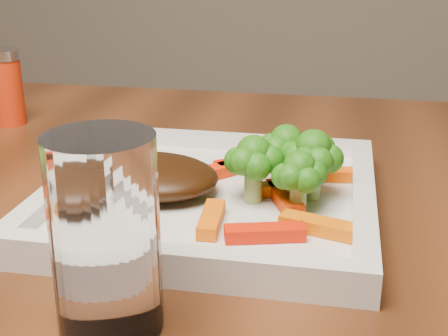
% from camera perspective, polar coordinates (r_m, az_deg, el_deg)
% --- Properties ---
extents(plate, '(0.27, 0.27, 0.01)m').
position_cam_1_polar(plate, '(0.54, -1.05, -3.03)').
color(plate, silver).
rests_on(plate, dining_table).
extents(steak, '(0.13, 0.11, 0.03)m').
position_cam_1_polar(steak, '(0.54, -6.51, -0.69)').
color(steak, black).
rests_on(steak, plate).
extents(broccoli_0, '(0.06, 0.06, 0.07)m').
position_cam_1_polar(broccoli_0, '(0.54, 5.69, 1.73)').
color(broccoli_0, '#316110').
rests_on(broccoli_0, plate).
extents(broccoli_1, '(0.07, 0.07, 0.06)m').
position_cam_1_polar(broccoli_1, '(0.52, 8.10, 0.56)').
color(broccoli_1, '#266611').
rests_on(broccoli_1, plate).
extents(broccoli_2, '(0.05, 0.05, 0.06)m').
position_cam_1_polar(broccoli_2, '(0.49, 6.87, -0.88)').
color(broccoli_2, '#326510').
rests_on(broccoli_2, plate).
extents(broccoli_3, '(0.06, 0.06, 0.06)m').
position_cam_1_polar(broccoli_3, '(0.51, 2.71, 0.17)').
color(broccoli_3, '#1A6C12').
rests_on(broccoli_3, plate).
extents(carrot_0, '(0.06, 0.03, 0.01)m').
position_cam_1_polar(carrot_0, '(0.46, 3.75, -5.93)').
color(carrot_0, red).
rests_on(carrot_0, plate).
extents(carrot_1, '(0.06, 0.03, 0.01)m').
position_cam_1_polar(carrot_1, '(0.47, 8.87, -5.30)').
color(carrot_1, '#DE6403').
rests_on(carrot_1, plate).
extents(carrot_2, '(0.02, 0.06, 0.01)m').
position_cam_1_polar(carrot_2, '(0.48, -1.17, -4.70)').
color(carrot_2, '#E75D03').
rests_on(carrot_2, plate).
extents(carrot_3, '(0.06, 0.02, 0.01)m').
position_cam_1_polar(carrot_3, '(0.57, 9.49, -0.56)').
color(carrot_3, '#FF5704').
rests_on(carrot_3, plate).
extents(carrot_4, '(0.06, 0.05, 0.01)m').
position_cam_1_polar(carrot_4, '(0.59, 2.04, 0.48)').
color(carrot_4, red).
rests_on(carrot_4, plate).
extents(carrot_5, '(0.04, 0.06, 0.01)m').
position_cam_1_polar(carrot_5, '(0.52, 5.53, -2.68)').
color(carrot_5, red).
rests_on(carrot_5, plate).
extents(carrot_6, '(0.05, 0.02, 0.01)m').
position_cam_1_polar(carrot_6, '(0.53, 4.48, -1.96)').
color(carrot_6, '#F76404').
rests_on(carrot_6, plate).
extents(spice_shaker, '(0.04, 0.04, 0.09)m').
position_cam_1_polar(spice_shaker, '(0.81, -19.26, 6.97)').
color(spice_shaker, red).
rests_on(spice_shaker, dining_table).
extents(drinking_glass, '(0.08, 0.08, 0.12)m').
position_cam_1_polar(drinking_glass, '(0.36, -10.78, -6.15)').
color(drinking_glass, white).
rests_on(drinking_glass, dining_table).
extents(carrot_7, '(0.05, 0.06, 0.01)m').
position_cam_1_polar(carrot_7, '(0.58, 1.23, 0.18)').
color(carrot_7, red).
rests_on(carrot_7, plate).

